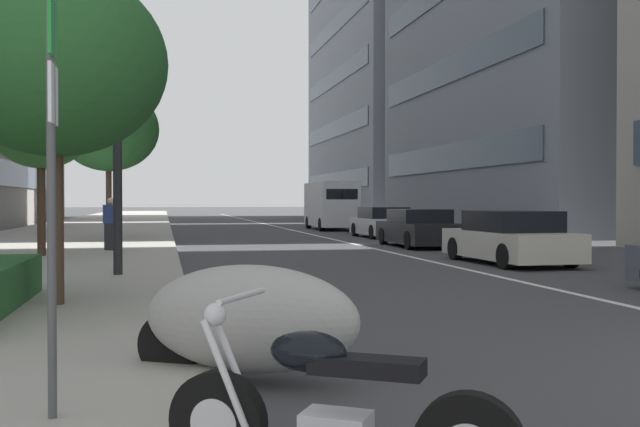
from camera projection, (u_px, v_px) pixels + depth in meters
sidewalk_right_plaza at (77, 236)px, 33.01m from camera, size 160.00×8.30×0.15m
lane_centre_stripe at (297, 231)px, 40.13m from camera, size 110.00×0.16×0.01m
motorcycle_nearest_camera at (332, 415)px, 4.22m from camera, size 1.19×1.86×1.08m
motorcycle_far_end_row at (248, 319)px, 6.59m from camera, size 1.66×2.14×1.06m
car_far_down_avenue at (510, 239)px, 19.28m from camera, size 4.53×2.01×1.37m
car_following_behind at (419, 229)px, 26.44m from camera, size 4.68×1.97×1.34m
car_approaching_light at (382, 223)px, 33.15m from camera, size 4.21×2.01×1.36m
delivery_van_ahead at (331, 204)px, 42.18m from camera, size 5.98×2.18×2.68m
parking_sign_by_curb at (52, 152)px, 5.02m from camera, size 0.32×0.06×2.90m
street_lamp_with_banners at (135, 5)px, 14.90m from camera, size 1.26×2.64×9.13m
street_tree_mid_sidewalk at (55, 63)px, 10.56m from camera, size 3.17×3.17×4.80m
street_tree_by_lamp_post at (41, 127)px, 20.04m from camera, size 2.69×2.69×4.64m
street_tree_near_plaza_corner at (108, 129)px, 28.70m from camera, size 3.84×3.84×5.90m
pedestrian_on_plaza at (111, 224)px, 22.38m from camera, size 0.44×0.48×1.58m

